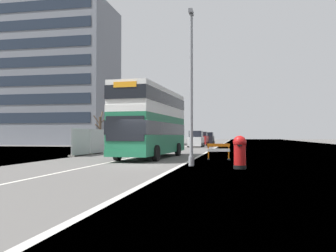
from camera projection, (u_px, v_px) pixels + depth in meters
The scene contains 13 objects.
ground at pixel (147, 166), 19.31m from camera, with size 140.00×280.00×0.10m.
double_decker_bus at pixel (152, 122), 25.50m from camera, with size 3.20×10.62×4.82m.
lamppost_foreground at pixel (191, 92), 18.72m from camera, with size 0.29×0.70×8.13m.
red_pillar_postbox at pixel (240, 151), 17.06m from camera, with size 0.63×0.63×1.57m.
roadworks_barrier at pixel (219, 150), 23.42m from camera, with size 1.51×0.65×1.05m.
construction_site_fence at pixel (127, 140), 40.00m from camera, with size 0.44×27.40×2.18m.
car_oncoming_near at pixel (156, 140), 42.47m from camera, with size 1.90×3.93×2.14m.
car_receding_mid at pixel (196, 140), 49.40m from camera, with size 2.02×4.39×2.21m.
car_receding_far at pixel (202, 139), 57.59m from camera, with size 2.04×4.09×2.17m.
car_far_side at pixel (208, 139), 64.75m from camera, with size 2.08×4.46×2.15m.
bare_tree_far_verge_near at pixel (100, 129), 54.37m from camera, with size 2.53×2.51×5.31m.
bare_tree_far_verge_mid at pixel (142, 133), 71.60m from camera, with size 2.35×2.30×4.10m.
backdrop_office_block at pixel (31, 77), 65.31m from camera, with size 30.09×12.24×24.42m.
Camera 1 is at (5.43, -18.65, 1.58)m, focal length 38.55 mm.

